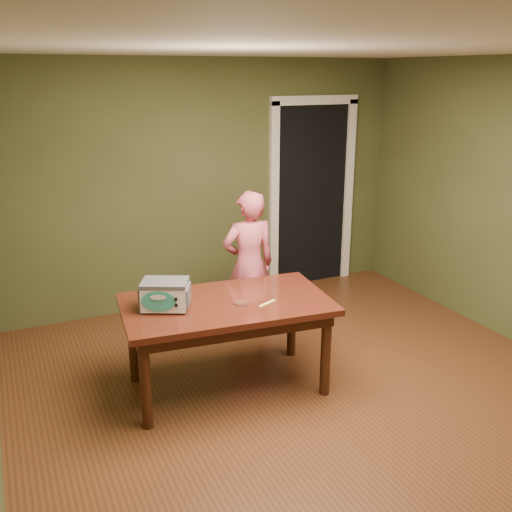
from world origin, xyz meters
The scene contains 8 objects.
floor centered at (0.00, 0.00, 0.00)m, with size 5.00×5.00×0.00m, color brown.
room_shell centered at (0.00, 0.00, 1.71)m, with size 4.52×5.02×2.61m.
doorway centered at (1.30, 2.78, 1.06)m, with size 1.10×0.66×2.25m.
dining_table centered at (-0.54, 0.62, 0.65)m, with size 1.69×1.07×0.75m.
toy_oven centered at (-1.01, 0.68, 0.87)m, with size 0.42×0.37×0.22m.
baking_pan centered at (-0.46, 0.51, 0.76)m, with size 0.10×0.10×0.02m.
spatula centered at (-0.27, 0.44, 0.75)m, with size 0.18×0.03×0.01m, color #FDD76E.
child centered at (0.03, 1.46, 0.71)m, with size 0.52×0.34×1.42m, color #E35D71.
Camera 1 is at (-2.06, -3.20, 2.45)m, focal length 40.00 mm.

